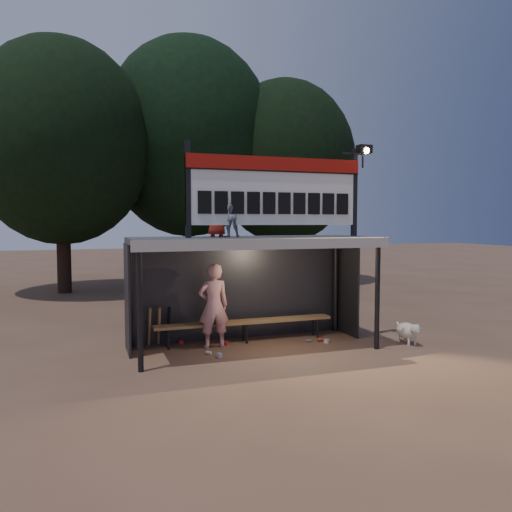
% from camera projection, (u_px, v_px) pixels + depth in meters
% --- Properties ---
extents(ground, '(80.00, 80.00, 0.00)m').
position_uv_depth(ground, '(253.00, 348.00, 10.41)').
color(ground, brown).
rests_on(ground, ground).
extents(player, '(0.65, 0.43, 1.77)m').
position_uv_depth(player, '(214.00, 306.00, 10.41)').
color(player, white).
rests_on(player, ground).
extents(child_a, '(0.44, 0.35, 0.90)m').
position_uv_depth(child_a, '(229.00, 215.00, 10.13)').
color(child_a, slate).
rests_on(child_a, dugout_shelter).
extents(child_b, '(0.56, 0.47, 0.96)m').
position_uv_depth(child_b, '(217.00, 214.00, 10.44)').
color(child_b, maroon).
rests_on(child_b, dugout_shelter).
extents(dugout_shelter, '(5.10, 2.08, 2.32)m').
position_uv_depth(dugout_shelter, '(249.00, 259.00, 10.52)').
color(dugout_shelter, '#39393B').
rests_on(dugout_shelter, ground).
extents(scoreboard_assembly, '(4.10, 0.27, 1.99)m').
position_uv_depth(scoreboard_assembly, '(279.00, 189.00, 10.36)').
color(scoreboard_assembly, black).
rests_on(scoreboard_assembly, dugout_shelter).
extents(bench, '(4.00, 0.35, 0.48)m').
position_uv_depth(bench, '(245.00, 323.00, 10.90)').
color(bench, '#967047').
rests_on(bench, ground).
extents(tree_left, '(6.46, 6.46, 9.27)m').
position_uv_depth(tree_left, '(61.00, 142.00, 18.15)').
color(tree_left, black).
rests_on(tree_left, ground).
extents(tree_mid, '(7.22, 7.22, 10.36)m').
position_uv_depth(tree_mid, '(188.00, 138.00, 21.15)').
color(tree_mid, '#312416').
rests_on(tree_mid, ground).
extents(tree_right, '(6.08, 6.08, 8.72)m').
position_uv_depth(tree_right, '(284.00, 162.00, 21.58)').
color(tree_right, '#312416').
rests_on(tree_right, ground).
extents(dog, '(0.36, 0.81, 0.49)m').
position_uv_depth(dog, '(408.00, 331.00, 10.77)').
color(dog, beige).
rests_on(dog, ground).
extents(bats, '(0.48, 0.32, 0.84)m').
position_uv_depth(bats, '(159.00, 326.00, 10.56)').
color(bats, olive).
rests_on(bats, ground).
extents(litter, '(3.11, 1.40, 0.08)m').
position_uv_depth(litter, '(257.00, 345.00, 10.55)').
color(litter, red).
rests_on(litter, ground).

